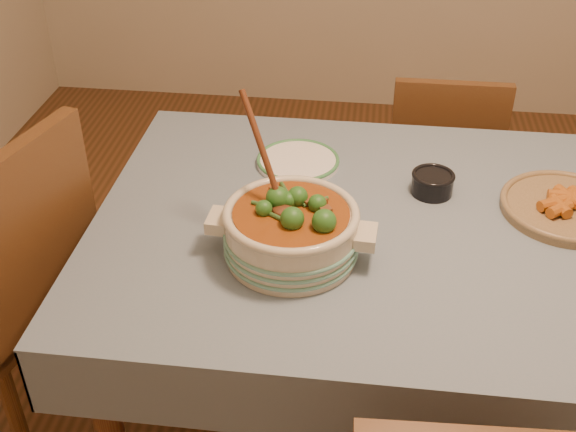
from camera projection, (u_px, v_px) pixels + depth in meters
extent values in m
plane|color=#472C14|center=(401.00, 424.00, 2.23)|extent=(4.50, 4.50, 0.00)
cube|color=brown|center=(426.00, 236.00, 1.82)|extent=(1.60, 1.00, 0.05)
cube|color=slate|center=(427.00, 227.00, 1.80)|extent=(1.68, 1.08, 0.01)
cylinder|color=brown|center=(194.00, 234.00, 2.46)|extent=(0.07, 0.07, 0.70)
cylinder|color=beige|center=(291.00, 235.00, 1.67)|extent=(0.32, 0.32, 0.12)
torus|color=beige|center=(291.00, 214.00, 1.63)|extent=(0.31, 0.31, 0.02)
cube|color=beige|center=(366.00, 237.00, 1.63)|extent=(0.05, 0.08, 0.03)
cube|color=beige|center=(219.00, 221.00, 1.68)|extent=(0.05, 0.08, 0.03)
cylinder|color=#8C4614|center=(291.00, 216.00, 1.64)|extent=(0.27, 0.27, 0.02)
cylinder|color=white|center=(298.00, 162.00, 2.04)|extent=(0.29, 0.29, 0.02)
torus|color=#3D874E|center=(298.00, 160.00, 2.04)|extent=(0.24, 0.24, 0.01)
cylinder|color=black|center=(432.00, 184.00, 1.91)|extent=(0.14, 0.14, 0.06)
torus|color=black|center=(433.00, 175.00, 1.89)|extent=(0.11, 0.11, 0.01)
cylinder|color=black|center=(433.00, 179.00, 1.90)|extent=(0.09, 0.09, 0.01)
cylinder|color=#9E8257|center=(565.00, 209.00, 1.84)|extent=(0.42, 0.42, 0.02)
torus|color=#9E8257|center=(566.00, 205.00, 1.84)|extent=(0.33, 0.33, 0.02)
cube|color=brown|center=(438.00, 165.00, 2.72)|extent=(0.39, 0.39, 0.04)
cube|color=brown|center=(447.00, 139.00, 2.46)|extent=(0.39, 0.04, 0.41)
cylinder|color=brown|center=(470.00, 190.00, 2.95)|extent=(0.04, 0.04, 0.41)
cylinder|color=brown|center=(389.00, 185.00, 2.98)|extent=(0.04, 0.04, 0.41)
cylinder|color=brown|center=(478.00, 238.00, 2.68)|extent=(0.04, 0.04, 0.41)
cylinder|color=brown|center=(389.00, 232.00, 2.72)|extent=(0.04, 0.04, 0.41)
cube|color=brown|center=(32.00, 237.00, 1.78)|extent=(0.16, 0.46, 0.50)
cylinder|color=brown|center=(103.00, 330.00, 2.22)|extent=(0.04, 0.04, 0.50)
cylinder|color=brown|center=(19.00, 427.00, 1.92)|extent=(0.04, 0.04, 0.50)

